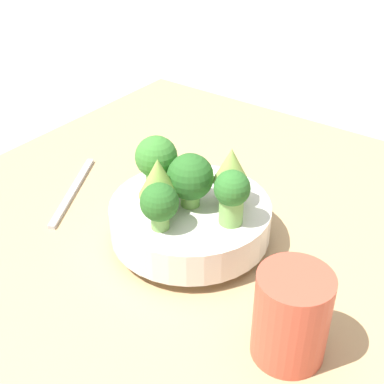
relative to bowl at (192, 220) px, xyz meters
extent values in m
plane|color=#ADA89E|center=(0.03, 0.00, -0.08)|extent=(6.00, 6.00, 0.00)
cube|color=tan|center=(0.03, 0.00, -0.06)|extent=(0.94, 0.81, 0.05)
cylinder|color=silver|center=(0.00, 0.00, -0.03)|extent=(0.09, 0.09, 0.01)
cylinder|color=silver|center=(0.00, 0.00, 0.00)|extent=(0.21, 0.21, 0.05)
cylinder|color=#6BA34C|center=(-0.03, 0.04, 0.04)|extent=(0.02, 0.02, 0.03)
cone|color=#93B751|center=(-0.03, 0.04, 0.08)|extent=(0.05, 0.05, 0.05)
cylinder|color=#7AB256|center=(0.00, 0.00, 0.03)|extent=(0.02, 0.02, 0.02)
sphere|color=#286023|center=(0.00, 0.00, 0.07)|extent=(0.06, 0.06, 0.06)
cylinder|color=#609347|center=(0.04, -0.02, 0.04)|extent=(0.02, 0.02, 0.03)
cone|color=#84AD47|center=(0.04, -0.02, 0.08)|extent=(0.05, 0.05, 0.05)
cylinder|color=#7AB256|center=(0.01, -0.05, 0.04)|extent=(0.03, 0.03, 0.04)
sphere|color=#387A2D|center=(0.01, -0.05, 0.08)|extent=(0.05, 0.05, 0.05)
cylinder|color=#7AB256|center=(0.00, 0.06, 0.04)|extent=(0.03, 0.03, 0.03)
sphere|color=#2D6B28|center=(0.00, 0.06, 0.07)|extent=(0.04, 0.04, 0.04)
cylinder|color=#7AB256|center=(0.06, -0.01, 0.03)|extent=(0.02, 0.02, 0.02)
sphere|color=#286023|center=(0.06, -0.01, 0.06)|extent=(0.05, 0.05, 0.05)
cylinder|color=#C64C38|center=(0.09, 0.19, 0.02)|extent=(0.08, 0.08, 0.10)
cube|color=#B2B2B7|center=(0.01, -0.22, -0.03)|extent=(0.17, 0.10, 0.01)
camera|label=1|loc=(0.46, 0.33, 0.41)|focal=50.00mm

